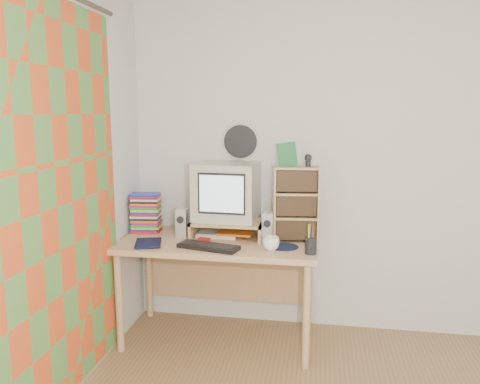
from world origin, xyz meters
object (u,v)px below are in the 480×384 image
at_px(mug, 271,243).
at_px(cd_rack, 296,204).
at_px(keyboard, 208,247).
at_px(desk, 220,256).
at_px(crt_monitor, 226,192).
at_px(dvd_stack, 146,213).
at_px(diary, 135,242).

bearing_deg(mug, cd_rack, 61.33).
height_order(keyboard, mug, mug).
distance_m(desk, keyboard, 0.31).
xyz_separation_m(crt_monitor, keyboard, (-0.05, -0.36, -0.31)).
height_order(crt_monitor, keyboard, crt_monitor).
bearing_deg(desk, cd_rack, 3.38).
xyz_separation_m(keyboard, cd_rack, (0.56, 0.31, 0.25)).
height_order(crt_monitor, cd_rack, crt_monitor).
distance_m(dvd_stack, mug, 1.04).
height_order(keyboard, diary, diary).
bearing_deg(mug, dvd_stack, 162.20).
relative_size(desk, dvd_stack, 4.75).
height_order(cd_rack, mug, cd_rack).
distance_m(cd_rack, mug, 0.37).
bearing_deg(keyboard, mug, 20.10).
distance_m(desk, diary, 0.62).
bearing_deg(keyboard, diary, -165.72).
bearing_deg(dvd_stack, mug, -25.08).
distance_m(desk, cd_rack, 0.67).
bearing_deg(diary, dvd_stack, 82.20).
xyz_separation_m(dvd_stack, diary, (0.06, -0.36, -0.13)).
xyz_separation_m(desk, crt_monitor, (0.03, 0.09, 0.46)).
relative_size(keyboard, cd_rack, 0.78).
distance_m(dvd_stack, diary, 0.39).
relative_size(keyboard, dvd_stack, 1.41).
bearing_deg(desk, dvd_stack, 172.01).
xyz_separation_m(cd_rack, diary, (-1.08, -0.31, -0.24)).
height_order(crt_monitor, dvd_stack, crt_monitor).
height_order(mug, diary, mug).
height_order(desk, mug, mug).
relative_size(desk, mug, 12.58).
bearing_deg(dvd_stack, keyboard, -39.39).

